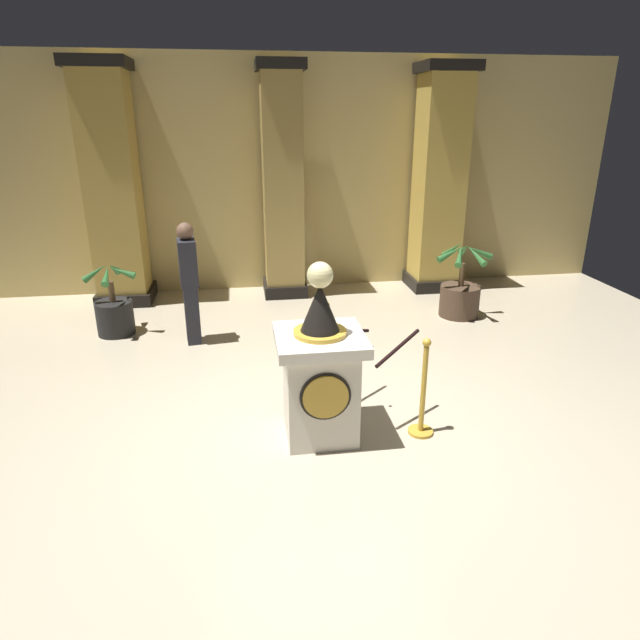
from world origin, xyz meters
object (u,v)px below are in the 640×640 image
(bystander_guest, at_px, (189,281))
(potted_palm_left, at_px, (115,313))
(stanchion_far, at_px, (326,360))
(potted_palm_right, at_px, (460,294))
(pedestal_clock, at_px, (320,373))
(stanchion_near, at_px, (423,402))

(bystander_guest, bearing_deg, potted_palm_left, 157.43)
(stanchion_far, distance_m, potted_palm_right, 3.14)
(pedestal_clock, bearing_deg, potted_palm_left, 129.28)
(stanchion_far, relative_size, potted_palm_left, 1.00)
(stanchion_far, bearing_deg, potted_palm_right, 41.15)
(stanchion_near, distance_m, stanchion_far, 1.27)
(stanchion_near, height_order, stanchion_far, stanchion_far)
(pedestal_clock, distance_m, potted_palm_left, 3.84)
(stanchion_far, distance_m, bystander_guest, 2.28)
(stanchion_near, height_order, bystander_guest, bystander_guest)
(stanchion_near, relative_size, potted_palm_left, 0.95)
(stanchion_far, xyz_separation_m, bystander_guest, (-1.53, 1.62, 0.49))
(potted_palm_left, bearing_deg, potted_palm_right, 0.01)
(stanchion_near, distance_m, bystander_guest, 3.53)
(potted_palm_left, bearing_deg, pedestal_clock, -50.72)
(pedestal_clock, height_order, stanchion_far, pedestal_clock)
(potted_palm_left, relative_size, bystander_guest, 0.64)
(stanchion_near, xyz_separation_m, potted_palm_right, (1.61, 3.08, 0.00))
(pedestal_clock, xyz_separation_m, potted_palm_left, (-2.42, 2.96, -0.34))
(stanchion_near, bearing_deg, pedestal_clock, 172.86)
(pedestal_clock, bearing_deg, stanchion_near, -7.14)
(pedestal_clock, height_order, stanchion_near, pedestal_clock)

